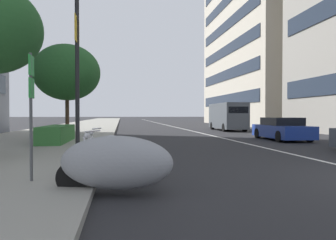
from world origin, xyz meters
The scene contains 11 objects.
sidewalk_right_plaza centered at (30.00, 10.80, 0.07)m, with size 160.00×8.01×0.15m, color gray.
lane_centre_stripe centered at (35.00, 0.00, 0.00)m, with size 110.00×0.16×0.01m, color silver.
motorcycle_mid_row centered at (0.21, 6.41, 0.59)m, with size 1.27×2.22×1.09m.
motorcycle_far_end_row centered at (1.76, 6.45, 0.42)m, with size 1.21×1.98×1.10m.
motorcycle_nearest_camera centered at (3.26, 6.44, 0.42)m, with size 0.87×2.08×1.10m.
car_approaching_light centered at (11.10, -2.97, 0.62)m, with size 4.35×2.06×1.31m.
delivery_van_ahead centered at (21.70, -3.47, 1.35)m, with size 6.03×2.25×2.52m.
parking_sign_by_curb centered at (1.01, 8.08, 1.75)m, with size 0.32×0.06×2.56m.
street_lamp_with_banners centered at (8.22, 7.85, 4.97)m, with size 1.26×2.32×7.94m.
clipped_hedge_bed centered at (9.97, 9.39, 0.54)m, with size 4.01×1.10×0.79m, color #337033.
street_tree_mid_sidewalk centered at (13.18, 9.45, 3.95)m, with size 3.85×3.85×5.44m.
Camera 1 is at (-5.39, 6.30, 1.48)m, focal length 32.49 mm.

